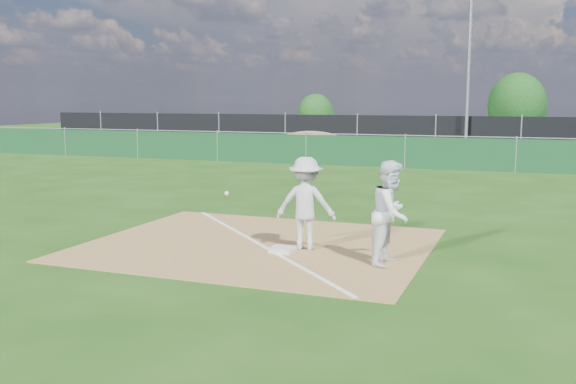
# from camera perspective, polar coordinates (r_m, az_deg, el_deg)

# --- Properties ---
(ground) EXTENTS (90.00, 90.00, 0.00)m
(ground) POSITION_cam_1_polar(r_m,az_deg,el_deg) (20.10, 7.67, 0.70)
(ground) COLOR #1B430E
(ground) RESTS_ON ground
(infield_dirt) EXTENTS (6.00, 5.00, 0.02)m
(infield_dirt) POSITION_cam_1_polar(r_m,az_deg,el_deg) (11.65, -2.63, -4.68)
(infield_dirt) COLOR olive
(infield_dirt) RESTS_ON ground
(foul_line) EXTENTS (5.01, 5.01, 0.01)m
(foul_line) POSITION_cam_1_polar(r_m,az_deg,el_deg) (11.64, -2.63, -4.61)
(foul_line) COLOR white
(foul_line) RESTS_ON infield_dirt
(green_fence) EXTENTS (44.00, 0.05, 1.20)m
(green_fence) POSITION_cam_1_polar(r_m,az_deg,el_deg) (24.90, 10.36, 3.48)
(green_fence) COLOR #0F391B
(green_fence) RESTS_ON ground
(dirt_mound) EXTENTS (3.38, 2.60, 1.17)m
(dirt_mound) POSITION_cam_1_polar(r_m,az_deg,el_deg) (29.56, 2.04, 4.31)
(dirt_mound) COLOR olive
(dirt_mound) RESTS_ON ground
(black_fence) EXTENTS (46.00, 0.04, 1.80)m
(black_fence) POSITION_cam_1_polar(r_m,az_deg,el_deg) (32.76, 12.97, 5.04)
(black_fence) COLOR black
(black_fence) RESTS_ON ground
(parking_lot) EXTENTS (46.00, 9.00, 0.01)m
(parking_lot) POSITION_cam_1_polar(r_m,az_deg,el_deg) (37.77, 14.00, 4.05)
(parking_lot) COLOR black
(parking_lot) RESTS_ON ground
(light_pole) EXTENTS (0.16, 0.16, 8.00)m
(light_pole) POSITION_cam_1_polar(r_m,az_deg,el_deg) (32.27, 15.76, 10.41)
(light_pole) COLOR slate
(light_pole) RESTS_ON ground
(first_base) EXTENTS (0.39, 0.39, 0.08)m
(first_base) POSITION_cam_1_polar(r_m,az_deg,el_deg) (11.05, -0.49, -5.12)
(first_base) COLOR silver
(first_base) RESTS_ON infield_dirt
(play_at_first) EXTENTS (2.14, 0.76, 1.61)m
(play_at_first) POSITION_cam_1_polar(r_m,az_deg,el_deg) (11.10, 1.58, -1.02)
(play_at_first) COLOR silver
(play_at_first) RESTS_ON infield_dirt
(runner) EXTENTS (0.73, 0.89, 1.67)m
(runner) POSITION_cam_1_polar(r_m,az_deg,el_deg) (10.25, 9.17, -1.85)
(runner) COLOR white
(runner) RESTS_ON ground
(car_left) EXTENTS (4.81, 1.99, 1.63)m
(car_left) POSITION_cam_1_polar(r_m,az_deg,el_deg) (38.41, 2.79, 5.57)
(car_left) COLOR #AAAEB2
(car_left) RESTS_ON parking_lot
(car_mid) EXTENTS (4.27, 2.63, 1.33)m
(car_mid) POSITION_cam_1_polar(r_m,az_deg,el_deg) (37.24, 9.51, 5.16)
(car_mid) COLOR black
(car_mid) RESTS_ON parking_lot
(car_right) EXTENTS (5.34, 3.74, 1.44)m
(car_right) POSITION_cam_1_polar(r_m,az_deg,el_deg) (37.57, 22.09, 4.77)
(car_right) COLOR black
(car_right) RESTS_ON parking_lot
(tree_left) EXTENTS (2.52, 2.52, 2.99)m
(tree_left) POSITION_cam_1_polar(r_m,az_deg,el_deg) (45.07, 2.46, 6.88)
(tree_left) COLOR #382316
(tree_left) RESTS_ON ground
(tree_mid) EXTENTS (3.62, 3.62, 4.29)m
(tree_mid) POSITION_cam_1_polar(r_m,az_deg,el_deg) (43.56, 19.69, 7.25)
(tree_mid) COLOR #382316
(tree_mid) RESTS_ON ground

